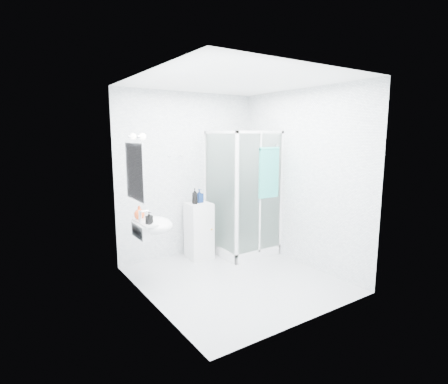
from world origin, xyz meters
TOP-DOWN VIEW (x-y plane):
  - room at (0.00, 0.00)m, footprint 2.40×2.60m
  - shower_enclosure at (0.67, 0.77)m, footprint 0.90×0.95m
  - wall_basin at (-0.99, 0.45)m, footprint 0.46×0.56m
  - mirror at (-1.19, 0.45)m, footprint 0.02×0.60m
  - vanity_lights at (-1.14, 0.45)m, footprint 0.10×0.40m
  - wall_hooks at (-0.25, 1.26)m, footprint 0.23×0.06m
  - storage_cabinet at (0.02, 1.02)m, footprint 0.38×0.40m
  - hand_towel at (0.88, 0.36)m, footprint 0.36×0.05m
  - shampoo_bottle_a at (-0.05, 1.01)m, footprint 0.12×0.12m
  - shampoo_bottle_b at (0.06, 1.06)m, footprint 0.12×0.12m
  - soap_dispenser_orange at (-1.09, 0.62)m, footprint 0.14×0.14m
  - soap_dispenser_black at (-1.08, 0.31)m, footprint 0.09×0.09m

SIDE VIEW (x-z plane):
  - storage_cabinet at x=0.02m, z-range 0.00..0.88m
  - shower_enclosure at x=0.67m, z-range -0.55..1.45m
  - wall_basin at x=-0.99m, z-range 0.62..0.97m
  - soap_dispenser_black at x=-1.08m, z-range 0.86..1.01m
  - soap_dispenser_orange at x=-1.09m, z-range 0.86..1.04m
  - shampoo_bottle_b at x=0.06m, z-range 0.88..1.10m
  - shampoo_bottle_a at x=-0.05m, z-range 0.88..1.13m
  - room at x=0.00m, z-range 0.00..2.60m
  - hand_towel at x=0.88m, z-range 1.00..1.78m
  - mirror at x=-1.19m, z-range 1.15..1.85m
  - wall_hooks at x=-0.25m, z-range 1.60..1.64m
  - vanity_lights at x=-1.14m, z-range 1.88..1.96m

